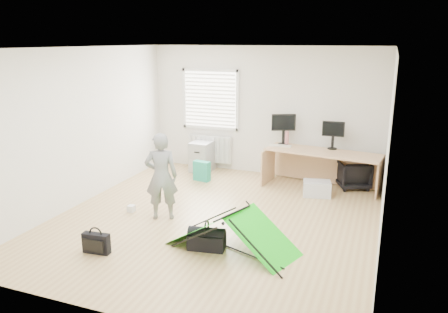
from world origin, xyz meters
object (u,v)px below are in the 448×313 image
(filing_cabinet, at_px, (203,156))
(monitor_right, at_px, (333,139))
(person, at_px, (161,176))
(duffel_bag, at_px, (207,241))
(desk, at_px, (322,170))
(storage_crate, at_px, (317,188))
(laptop_bag, at_px, (96,243))
(office_chair, at_px, (353,174))
(kite, at_px, (232,231))
(thermos, at_px, (287,138))
(monitor_left, at_px, (283,133))

(filing_cabinet, height_order, monitor_right, monitor_right)
(person, relative_size, duffel_bag, 2.79)
(desk, distance_m, filing_cabinet, 2.65)
(storage_crate, bearing_deg, laptop_bag, -126.00)
(desk, relative_size, monitor_right, 5.15)
(office_chair, xyz_separation_m, kite, (-1.32, -3.30, -0.00))
(kite, height_order, storage_crate, kite)
(laptop_bag, bearing_deg, office_chair, 48.00)
(thermos, bearing_deg, monitor_right, -2.20)
(monitor_left, bearing_deg, office_chair, -24.49)
(monitor_right, distance_m, kite, 3.49)
(monitor_left, xyz_separation_m, laptop_bag, (-1.59, -4.09, -0.83))
(office_chair, bearing_deg, kite, 44.98)
(filing_cabinet, xyz_separation_m, monitor_right, (2.78, -0.00, 0.61))
(filing_cabinet, height_order, person, person)
(monitor_right, height_order, storage_crate, monitor_right)
(monitor_left, xyz_separation_m, person, (-1.33, -2.70, -0.26))
(filing_cabinet, relative_size, storage_crate, 1.33)
(desk, relative_size, kite, 1.26)
(monitor_right, xyz_separation_m, laptop_bag, (-2.58, -4.06, -0.80))
(person, height_order, laptop_bag, person)
(monitor_left, distance_m, kite, 3.41)
(monitor_left, relative_size, monitor_right, 1.14)
(person, height_order, kite, person)
(duffel_bag, bearing_deg, person, 136.42)
(thermos, distance_m, duffel_bag, 3.55)
(monitor_right, relative_size, office_chair, 0.71)
(laptop_bag, relative_size, duffel_bag, 0.74)
(kite, bearing_deg, monitor_right, 95.24)
(office_chair, relative_size, person, 0.42)
(filing_cabinet, relative_size, monitor_right, 1.56)
(laptop_bag, bearing_deg, monitor_right, 52.21)
(filing_cabinet, xyz_separation_m, storage_crate, (2.63, -0.72, -0.19))
(filing_cabinet, distance_m, office_chair, 3.21)
(duffel_bag, bearing_deg, office_chair, 54.72)
(thermos, distance_m, laptop_bag, 4.48)
(filing_cabinet, height_order, kite, filing_cabinet)
(duffel_bag, bearing_deg, monitor_left, 76.70)
(kite, xyz_separation_m, duffel_bag, (-0.34, -0.11, -0.16))
(thermos, bearing_deg, office_chair, -2.00)
(office_chair, bearing_deg, thermos, -25.23)
(office_chair, bearing_deg, filing_cabinet, -23.50)
(monitor_left, bearing_deg, filing_cabinet, 157.64)
(thermos, distance_m, kite, 3.40)
(person, bearing_deg, monitor_left, -140.26)
(filing_cabinet, xyz_separation_m, office_chair, (3.21, -0.02, -0.06))
(filing_cabinet, bearing_deg, kite, -58.98)
(desk, bearing_deg, duffel_bag, -101.06)
(thermos, relative_size, office_chair, 0.47)
(monitor_right, height_order, duffel_bag, monitor_right)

